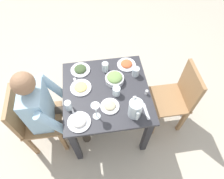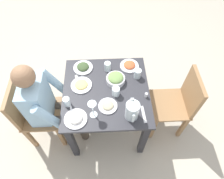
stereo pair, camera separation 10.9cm
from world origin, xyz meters
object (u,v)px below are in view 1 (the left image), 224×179
at_px(plate_beans, 110,106).
at_px(water_glass_far_right, 116,91).
at_px(salad_bowl, 115,78).
at_px(plate_dolmas, 80,69).
at_px(water_glass_far_left, 105,67).
at_px(diner_near, 50,109).
at_px(salt_shaker, 146,92).
at_px(dining_table, 107,98).
at_px(plate_fries, 81,87).
at_px(chair_far, 177,97).
at_px(water_glass_near_right, 136,72).
at_px(plate_yoghurt, 79,121).
at_px(water_glass_by_pitcher, 68,106).
at_px(water_pitcher, 135,109).
at_px(plate_rice_curry, 126,64).
at_px(chair_near, 33,119).
at_px(wine_glass, 96,109).

bearing_deg(plate_beans, water_glass_far_right, 148.38).
height_order(salad_bowl, plate_beans, salad_bowl).
relative_size(plate_dolmas, water_glass_far_left, 1.92).
height_order(diner_near, salt_shaker, diner_near).
xyz_separation_m(dining_table, plate_dolmas, (-0.30, -0.23, 0.15)).
bearing_deg(plate_fries, salt_shaker, 75.64).
height_order(chair_far, salt_shaker, chair_far).
height_order(chair_far, water_glass_near_right, chair_far).
distance_m(plate_yoghurt, plate_dolmas, 0.60).
bearing_deg(water_glass_by_pitcher, plate_beans, 84.40).
xyz_separation_m(water_glass_near_right, salt_shaker, (0.25, 0.05, -0.02)).
bearing_deg(diner_near, plate_fries, 114.73).
relative_size(chair_far, plate_beans, 5.09).
bearing_deg(water_glass_far_left, water_glass_far_right, 12.43).
height_order(plate_fries, water_glass_far_left, water_glass_far_left).
xyz_separation_m(water_pitcher, salt_shaker, (-0.20, 0.16, -0.07)).
xyz_separation_m(plate_dolmas, water_glass_far_left, (0.04, 0.26, 0.04)).
bearing_deg(dining_table, plate_dolmas, -141.89).
relative_size(chair_far, salad_bowl, 4.79).
xyz_separation_m(diner_near, plate_dolmas, (-0.38, 0.33, 0.10)).
bearing_deg(salt_shaker, water_glass_by_pitcher, -85.82).
distance_m(plate_yoghurt, plate_rice_curry, 0.80).
relative_size(diner_near, water_pitcher, 6.25).
bearing_deg(water_glass_by_pitcher, plate_rice_curry, 125.70).
relative_size(plate_yoghurt, water_glass_near_right, 2.07).
xyz_separation_m(chair_far, water_glass_by_pitcher, (0.11, -1.13, 0.28)).
bearing_deg(water_glass_far_left, salt_shaker, 45.22).
relative_size(plate_rice_curry, plate_beans, 1.12).
bearing_deg(water_glass_far_left, chair_near, -66.84).
bearing_deg(chair_far, water_pitcher, -64.74).
xyz_separation_m(chair_near, plate_yoghurt, (0.22, 0.49, 0.25)).
height_order(water_pitcher, plate_rice_curry, water_pitcher).
relative_size(plate_beans, water_glass_near_right, 1.77).
distance_m(chair_far, salt_shaker, 0.47).
bearing_deg(plate_rice_curry, dining_table, -40.43).
height_order(plate_yoghurt, water_glass_far_left, water_glass_far_left).
bearing_deg(water_glass_near_right, plate_rice_curry, -155.13).
distance_m(chair_near, chair_far, 1.54).
distance_m(chair_near, water_glass_near_right, 1.15).
bearing_deg(diner_near, wine_glass, 67.56).
xyz_separation_m(water_glass_far_left, water_glass_near_right, (0.10, 0.30, -0.00)).
relative_size(water_glass_far_left, water_glass_near_right, 1.06).
bearing_deg(water_glass_far_right, wine_glass, -44.76).
bearing_deg(salad_bowl, plate_fries, -83.44).
relative_size(chair_far, water_glass_far_right, 9.56).
xyz_separation_m(plate_yoghurt, water_glass_far_right, (-0.25, 0.37, 0.03)).
bearing_deg(water_glass_far_left, plate_fries, -54.34).
height_order(salad_bowl, water_glass_far_left, water_glass_far_left).
height_order(chair_near, water_glass_near_right, chair_near).
bearing_deg(chair_near, plate_beans, 82.58).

